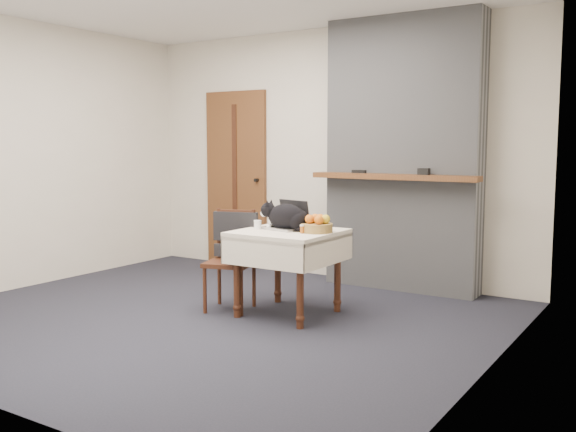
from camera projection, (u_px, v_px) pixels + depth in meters
name	position (u px, v px, depth m)	size (l,w,h in m)	color
ground	(208.00, 317.00, 5.21)	(4.50, 4.50, 0.00)	black
room_shell	(241.00, 101.00, 5.40)	(4.52, 4.01, 2.61)	beige
door	(236.00, 179.00, 7.39)	(0.82, 0.10, 2.00)	brown
chimney	(403.00, 155.00, 6.13)	(1.62, 0.48, 2.60)	gray
side_table	(288.00, 244.00, 5.24)	(0.78, 0.78, 0.70)	#3D2010
laptop	(288.00, 222.00, 5.32)	(0.37, 0.34, 0.24)	#B7B7BC
cat	(287.00, 217.00, 5.24)	(0.52, 0.24, 0.25)	black
cream_jar	(258.00, 225.00, 5.32)	(0.06, 0.06, 0.07)	white
pill_bottle	(302.00, 229.00, 5.06)	(0.03, 0.03, 0.07)	#AA5315
fruit_basket	(317.00, 225.00, 5.12)	(0.25, 0.25, 0.14)	olive
desk_clutter	(309.00, 231.00, 5.20)	(0.14, 0.02, 0.01)	black
chair	(233.00, 245.00, 5.47)	(0.47, 0.47, 0.85)	#3D2010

